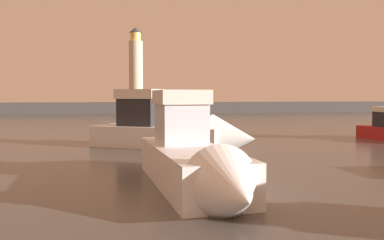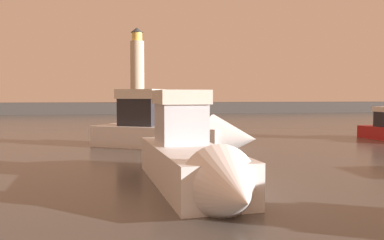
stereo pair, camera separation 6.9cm
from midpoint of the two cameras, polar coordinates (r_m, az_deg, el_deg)
The scene contains 5 objects.
ground_plane at distance 35.08m, azimuth -3.75°, elevation -1.34°, with size 220.00×220.00×0.00m, color #4C4742.
breakwater at distance 68.70m, azimuth -6.61°, elevation 1.72°, with size 89.88×6.34×1.76m, color #423F3D.
lighthouse at distance 68.78m, azimuth -7.63°, elevation 7.32°, with size 2.28×2.28×12.37m.
motorboat_1 at distance 12.52m, azimuth 0.64°, elevation -5.72°, with size 2.83×8.63×3.46m.
motorboat_4 at distance 22.67m, azimuth -1.77°, elevation -1.67°, with size 9.29×6.87×3.87m.
Camera 2 is at (-3.48, -0.98, 2.92)m, focal length 38.18 mm.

